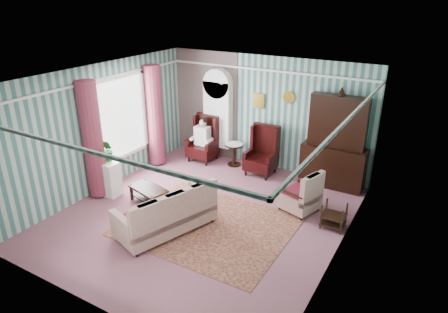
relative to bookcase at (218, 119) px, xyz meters
The scene contains 17 objects.
floor 3.34m from the bookcase, 64.58° to the right, with size 6.00×6.00×0.00m, color #8F5361.
room_shell 2.90m from the bookcase, 74.62° to the right, with size 5.53×6.02×2.91m.
bookcase is the anchor object (origin of this frame).
dresser_hutch 3.25m from the bookcase, ahead, with size 1.50×0.56×2.36m, color black.
wingback_left 0.68m from the bookcase, 122.66° to the right, with size 0.76×0.80×1.25m, color black.
wingback_right 1.63m from the bookcase, 14.57° to the right, with size 0.76×0.80×1.25m, color black.
seated_woman 0.70m from the bookcase, 122.66° to the right, with size 0.44×0.40×1.18m, color beige, non-canonical shape.
round_side_table 1.07m from the bookcase, 20.27° to the right, with size 0.50×0.50×0.60m, color black.
nest_table 4.37m from the bookcase, 26.92° to the right, with size 0.45×0.38×0.54m, color black.
plant_stand 3.39m from the bookcase, 108.49° to the right, with size 0.55×0.35×0.80m, color white.
rug 3.72m from the bookcase, 62.28° to the right, with size 3.20×2.60×0.01m, color #481918.
sofa 3.87m from the bookcase, 74.46° to the right, with size 1.94×0.98×0.96m, color #BFAE94.
floral_armchair 3.48m from the bookcase, 28.65° to the right, with size 0.77×0.74×0.96m, color #B7B08E.
coffee_table 3.14m from the bookcase, 89.67° to the right, with size 0.88×0.48×0.37m, color black.
potted_plant_a 3.45m from the bookcase, 108.22° to the right, with size 0.36×0.31×0.40m, color #195119.
potted_plant_b 3.22m from the bookcase, 108.65° to the right, with size 0.28×0.23×0.52m, color #2A5A1C.
potted_plant_c 3.33m from the bookcase, 109.84° to the right, with size 0.23×0.23×0.40m, color #23571B.
Camera 1 is at (4.00, -6.05, 4.38)m, focal length 32.00 mm.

